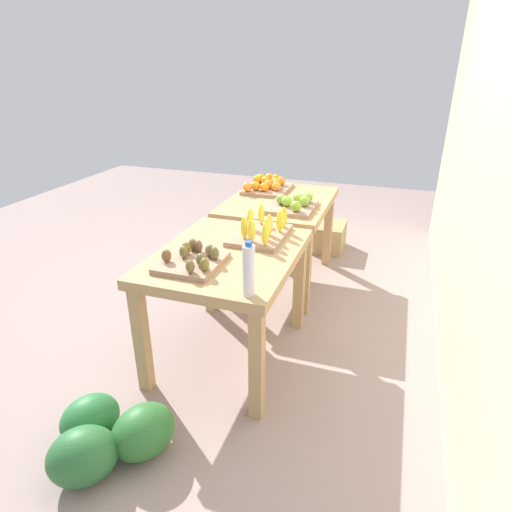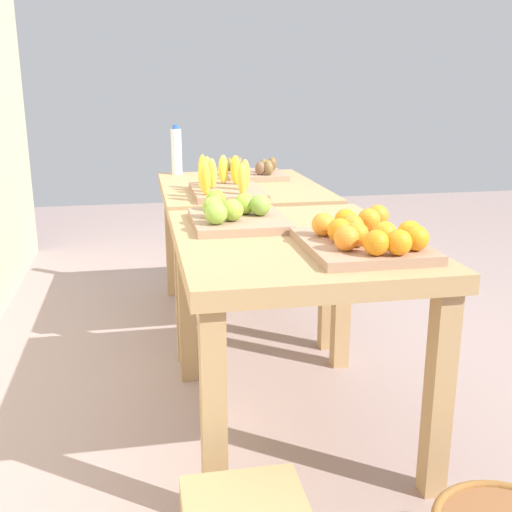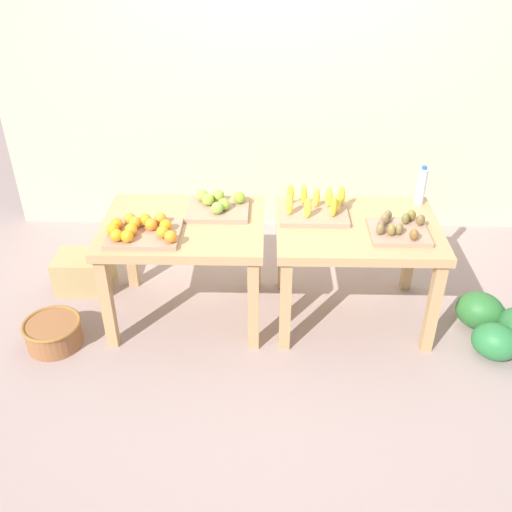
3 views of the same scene
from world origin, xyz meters
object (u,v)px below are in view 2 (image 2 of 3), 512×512
banana_crate (224,185)px  kiwi_bin (253,172)px  display_table_right (241,205)px  display_table_left (293,266)px  watermelon_pile (255,249)px  apple_bin (235,215)px  water_bottle (176,151)px  orange_bin (365,237)px

banana_crate → kiwi_bin: banana_crate is taller
display_table_right → kiwi_bin: size_ratio=2.89×
display_table_left → display_table_right: size_ratio=1.00×
watermelon_pile → display_table_right: bearing=165.1°
apple_bin → banana_crate: size_ratio=0.91×
apple_bin → banana_crate: (0.63, -0.05, 0.01)m
water_bottle → orange_bin: bearing=-165.3°
display_table_left → orange_bin: 0.32m
kiwi_bin → watermelon_pile: size_ratio=0.54×
orange_bin → apple_bin: (0.44, 0.34, -0.01)m
display_table_left → watermelon_pile: bearing=-6.9°
kiwi_bin → watermelon_pile: (0.71, -0.14, -0.64)m
display_table_right → apple_bin: bearing=169.4°
orange_bin → banana_crate: banana_crate is taller
display_table_left → kiwi_bin: kiwi_bin is taller
display_table_left → watermelon_pile: (2.06, -0.25, -0.50)m
water_bottle → watermelon_pile: (0.50, -0.54, -0.73)m
display_table_left → orange_bin: bearing=-141.9°
display_table_left → water_bottle: bearing=10.7°
banana_crate → water_bottle: 0.74m
display_table_left → water_bottle: water_bottle is taller
display_table_left → display_table_right: bearing=0.0°
display_table_left → display_table_right: 1.12m
display_table_right → water_bottle: bearing=33.6°
display_table_right → orange_bin: orange_bin is taller
display_table_left → water_bottle: size_ratio=3.76×
kiwi_bin → orange_bin: bearing=-177.7°
display_table_right → watermelon_pile: (0.94, -0.25, -0.50)m
apple_bin → watermelon_pile: apple_bin is taller
display_table_left → apple_bin: (0.22, 0.17, 0.14)m
kiwi_bin → display_table_left: bearing=175.3°
kiwi_bin → banana_crate: bearing=155.1°
apple_bin → watermelon_pile: size_ratio=0.60×
water_bottle → watermelon_pile: water_bottle is taller
display_table_left → banana_crate: banana_crate is taller
watermelon_pile → water_bottle: bearing=132.5°
banana_crate → kiwi_bin: bearing=-24.9°
orange_bin → apple_bin: size_ratio=1.16×
apple_bin → kiwi_bin: size_ratio=1.11×
display_table_left → kiwi_bin: bearing=-4.7°
orange_bin → watermelon_pile: size_ratio=0.70×
display_table_left → kiwi_bin: 1.36m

